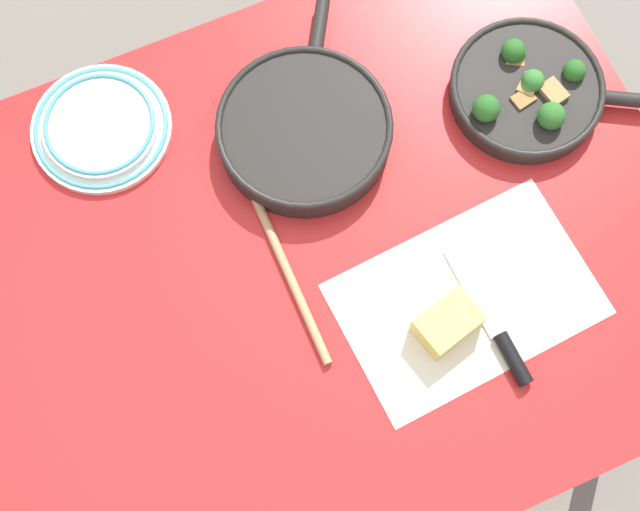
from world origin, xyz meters
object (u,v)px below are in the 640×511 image
at_px(grater_knife, 499,335).
at_px(dinner_plate_stack, 101,127).
at_px(cheese_block, 447,323).
at_px(skillet_eggs, 305,130).
at_px(skillet_broccoli, 529,90).
at_px(wooden_spoon, 268,227).

xyz_separation_m(grater_knife, dinner_plate_stack, (0.45, -0.58, 0.00)).
height_order(grater_knife, cheese_block, cheese_block).
bearing_deg(dinner_plate_stack, grater_knife, 127.60).
bearing_deg(skillet_eggs, cheese_block, -138.42).
bearing_deg(skillet_broccoli, skillet_eggs, -162.41).
xyz_separation_m(wooden_spoon, grater_knife, (-0.26, 0.31, 0.00)).
distance_m(skillet_eggs, grater_knife, 0.46).
distance_m(skillet_broccoli, skillet_eggs, 0.38).
bearing_deg(skillet_eggs, grater_knife, -130.86).
bearing_deg(grater_knife, skillet_broccoli, -35.49).
distance_m(skillet_broccoli, cheese_block, 0.43).
bearing_deg(grater_knife, dinner_plate_stack, 35.56).
xyz_separation_m(skillet_eggs, grater_knife, (-0.14, 0.43, -0.02)).
relative_size(skillet_broccoli, wooden_spoon, 0.92).
height_order(skillet_broccoli, skillet_eggs, skillet_broccoli).
distance_m(grater_knife, dinner_plate_stack, 0.73).
relative_size(skillet_broccoli, cheese_block, 3.37).
xyz_separation_m(skillet_eggs, dinner_plate_stack, (0.31, -0.15, -0.01)).
bearing_deg(skillet_broccoli, grater_knife, -93.39).
relative_size(skillet_broccoli, dinner_plate_stack, 1.54).
bearing_deg(skillet_broccoli, wooden_spoon, -144.97).
height_order(cheese_block, dinner_plate_stack, cheese_block).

